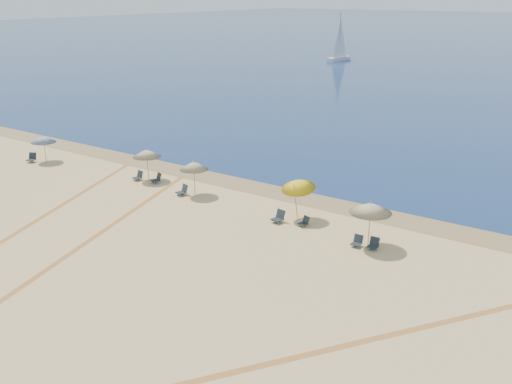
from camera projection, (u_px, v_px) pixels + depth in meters
wet_sand at (289, 194)px, 38.89m from camera, size 500.00×500.00×0.00m
umbrella_0 at (43, 139)px, 45.70m from camera, size 1.98×1.99×2.22m
umbrella_1 at (147, 153)px, 41.13m from camera, size 2.09×2.09×2.38m
umbrella_2 at (194, 166)px, 38.05m from camera, size 1.94×1.94×2.42m
umbrella_3 at (298, 184)px, 33.93m from camera, size 2.07×2.14×2.73m
umbrella_4 at (371, 208)px, 30.20m from camera, size 2.30×2.30×2.57m
chair_0 at (32, 158)px, 46.10m from camera, size 0.86×0.91×0.75m
chair_1 at (138, 176)px, 41.65m from camera, size 0.66×0.74×0.68m
chair_2 at (157, 179)px, 41.01m from camera, size 0.83×0.88×0.72m
chair_3 at (183, 191)px, 38.55m from camera, size 0.81×0.87×0.73m
chair_4 at (279, 217)px, 34.02m from camera, size 0.73×0.82×0.74m
chair_5 at (304, 222)px, 33.46m from camera, size 0.67×0.72×0.60m
chair_6 at (357, 241)px, 30.80m from camera, size 0.52×0.61×0.62m
chair_7 at (374, 244)px, 30.47m from camera, size 0.55×0.64×0.64m
sailboat_2 at (340, 46)px, 113.75m from camera, size 2.49×6.44×9.35m
tire_tracks at (96, 269)px, 28.37m from camera, size 55.88×42.60×0.00m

